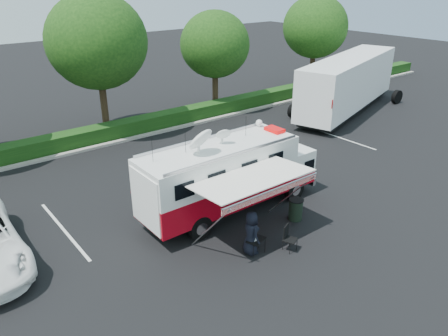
{
  "coord_description": "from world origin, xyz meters",
  "views": [
    {
      "loc": [
        -10.85,
        -13.26,
        9.75
      ],
      "look_at": [
        0.0,
        0.5,
        1.9
      ],
      "focal_mm": 35.0,
      "sensor_mm": 36.0,
      "label": 1
    }
  ],
  "objects_px": {
    "trash_bin": "(296,209)",
    "command_truck": "(230,175)",
    "semi_trailer": "(348,83)",
    "folding_table": "(256,240)"
  },
  "relations": [
    {
      "from": "trash_bin",
      "to": "semi_trailer",
      "type": "height_order",
      "value": "semi_trailer"
    },
    {
      "from": "semi_trailer",
      "to": "trash_bin",
      "type": "bearing_deg",
      "value": -149.49
    },
    {
      "from": "trash_bin",
      "to": "command_truck",
      "type": "bearing_deg",
      "value": 127.26
    },
    {
      "from": "folding_table",
      "to": "trash_bin",
      "type": "distance_m",
      "value": 3.14
    },
    {
      "from": "command_truck",
      "to": "trash_bin",
      "type": "distance_m",
      "value": 3.19
    },
    {
      "from": "command_truck",
      "to": "folding_table",
      "type": "distance_m",
      "value": 3.59
    },
    {
      "from": "command_truck",
      "to": "trash_bin",
      "type": "xyz_separation_m",
      "value": [
        1.77,
        -2.32,
        -1.27
      ]
    },
    {
      "from": "semi_trailer",
      "to": "folding_table",
      "type": "bearing_deg",
      "value": -151.83
    },
    {
      "from": "command_truck",
      "to": "folding_table",
      "type": "xyz_separation_m",
      "value": [
        -1.26,
        -3.14,
        -1.19
      ]
    },
    {
      "from": "trash_bin",
      "to": "semi_trailer",
      "type": "xyz_separation_m",
      "value": [
        14.94,
        8.8,
        1.68
      ]
    }
  ]
}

